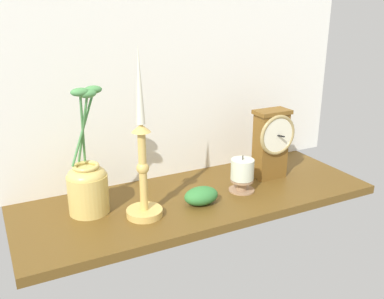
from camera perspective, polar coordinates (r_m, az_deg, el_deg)
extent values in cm
cube|color=brown|center=(122.04, 0.75, -6.63)|extent=(100.00, 36.00, 2.40)
cube|color=white|center=(128.00, -3.09, 10.42)|extent=(120.00, 2.00, 65.00)
cube|color=brown|center=(132.63, 10.38, 0.46)|extent=(9.55, 5.59, 20.15)
cube|color=brown|center=(129.65, 10.66, 4.93)|extent=(10.70, 6.26, 1.20)
torus|color=#A18C55|center=(128.91, 11.34, 1.89)|extent=(12.35, 1.12, 12.35)
cylinder|color=#EFEBCD|center=(128.83, 11.37, 1.88)|extent=(10.33, 0.40, 10.33)
cube|color=black|center=(128.61, 11.45, 1.84)|extent=(2.09, 3.85, 0.30)
cylinder|color=#D6B059|center=(110.96, -6.34, -8.33)|extent=(9.27, 9.27, 1.80)
cylinder|color=#D6B059|center=(106.28, -6.56, -2.98)|extent=(1.98, 1.98, 20.56)
sphere|color=#D6B059|center=(105.90, -6.58, -2.46)|extent=(3.17, 3.17, 3.17)
cone|color=#D6B059|center=(102.58, -6.80, 2.87)|extent=(4.71, 4.71, 2.00)
cone|color=beige|center=(100.20, -7.03, 8.53)|extent=(2.12, 2.12, 18.60)
cylinder|color=#D2B55E|center=(113.57, -13.64, -5.75)|extent=(10.36, 10.36, 10.22)
ellipsoid|color=#D2B55E|center=(111.56, -13.84, -3.37)|extent=(9.85, 9.85, 4.92)
torus|color=#D2B55E|center=(110.66, -13.94, -2.19)|extent=(6.73, 6.73, 1.03)
cylinder|color=#4B8D4A|center=(107.67, -14.34, 2.49)|extent=(2.83, 6.02, 18.18)
ellipsoid|color=#4B8D4A|center=(103.09, -13.81, 7.23)|extent=(4.40, 2.80, 2.00)
cylinder|color=#4B8D4A|center=(107.63, -14.35, 2.57)|extent=(7.03, 0.76, 18.25)
ellipsoid|color=#4B8D4A|center=(106.02, -13.06, 7.77)|extent=(4.40, 2.80, 2.00)
cylinder|color=#4B8D4A|center=(107.60, -14.36, 2.63)|extent=(1.52, 6.08, 18.80)
ellipsoid|color=#4B8D4A|center=(102.60, -14.70, 7.41)|extent=(4.40, 2.80, 2.00)
cylinder|color=#A07C5A|center=(124.62, 6.64, -4.75)|extent=(2.98, 2.98, 3.30)
cylinder|color=#A07C5A|center=(125.13, 6.61, -5.28)|extent=(7.46, 7.46, 0.80)
cylinder|color=#A07C5A|center=(123.96, 6.67, -4.06)|extent=(6.71, 6.71, 0.60)
cylinder|color=beige|center=(122.69, 6.72, -2.63)|extent=(6.62, 6.62, 5.86)
cylinder|color=black|center=(121.43, 6.79, -1.08)|extent=(0.30, 0.30, 1.20)
ellipsoid|color=#337936|center=(115.64, 1.23, -6.19)|extent=(9.60, 6.72, 4.81)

